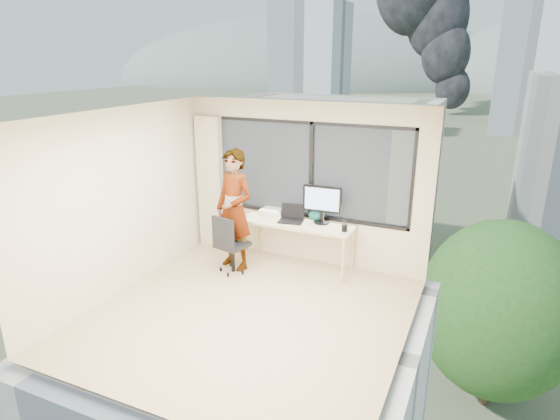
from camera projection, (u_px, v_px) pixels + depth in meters
The scene contains 24 objects.
floor at pixel (249, 314), 6.24m from camera, with size 4.00×4.00×0.01m, color #CBB384.
ceiling at pixel (244, 115), 5.43m from camera, with size 4.00×4.00×0.01m, color white.
wall_front at pixel (139, 291), 4.10m from camera, with size 4.00×0.01×2.60m, color beige.
wall_left at pixel (121, 202), 6.61m from camera, with size 0.01×4.00×2.60m, color beige.
wall_right at pixel (412, 247), 5.05m from camera, with size 0.01×4.00×2.60m, color beige.
window_wall at pixel (309, 170), 7.48m from camera, with size 3.30×0.16×1.55m, color black, non-canonical shape.
curtain at pixel (211, 183), 8.18m from camera, with size 0.45×0.14×2.30m, color beige.
desk at pixel (297, 244), 7.56m from camera, with size 1.80×0.60×0.75m, color #C3B583.
chair at pixel (232, 243), 7.32m from camera, with size 0.49×0.49×0.97m, color black, non-canonical shape.
person at pixel (234, 210), 7.36m from camera, with size 0.70×0.46×1.92m, color #2D2D33.
monitor at pixel (322, 204), 7.32m from camera, with size 0.61×0.13×0.61m, color black, non-canonical shape.
game_console at pixel (271, 211), 7.83m from camera, with size 0.34×0.28×0.08m, color white.
laptop at pixel (291, 215), 7.42m from camera, with size 0.38×0.40×0.24m, color black, non-canonical shape.
cellphone at pixel (296, 224), 7.36m from camera, with size 0.11×0.05×0.01m, color black.
pen_cup at pixel (345, 228), 7.04m from camera, with size 0.09×0.09×0.11m, color black.
handbag at pixel (316, 215), 7.49m from camera, with size 0.24×0.12×0.19m, color #0C4649.
exterior_ground at pixel (480, 130), 114.58m from camera, with size 400.00×400.00×0.04m, color #515B3D.
near_bldg_a at pixel (326, 190), 37.92m from camera, with size 16.00×12.00×14.00m, color beige.
far_tower_a at pixel (311, 71), 102.20m from camera, with size 14.00×14.00×28.00m, color silver.
far_tower_b at pixel (527, 66), 106.79m from camera, with size 13.00×13.00×30.00m, color silver.
far_tower_d at pixel (299, 75), 160.55m from camera, with size 16.00×14.00×22.00m, color silver.
hill_a at pixel (310, 81), 334.68m from camera, with size 288.00×216.00×90.00m, color slate.
tree_a at pixel (199, 245), 34.66m from camera, with size 7.00×7.00×8.00m, color #264F1A, non-canonical shape.
tree_b at pixel (495, 327), 23.24m from camera, with size 7.60×7.60×9.00m, color #264F1A, non-canonical shape.
Camera 1 is at (2.63, -4.85, 3.25)m, focal length 30.25 mm.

